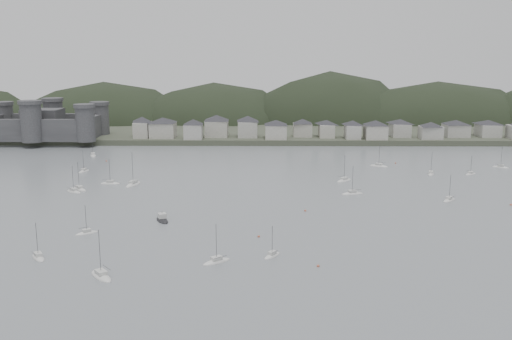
{
  "coord_description": "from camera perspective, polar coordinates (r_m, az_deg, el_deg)",
  "views": [
    {
      "loc": [
        2.12,
        -130.17,
        47.66
      ],
      "look_at": [
        0.0,
        75.0,
        6.0
      ],
      "focal_mm": 39.3,
      "sensor_mm": 36.0,
      "label": 1
    }
  ],
  "objects": [
    {
      "name": "motor_launch_far",
      "position": [
        168.42,
        -9.52,
        -5.02
      ],
      "size": [
        5.92,
        8.37,
        3.89
      ],
      "rotation": [
        0.0,
        0.0,
        3.58
      ],
      "color": "black",
      "rests_on": "ground"
    },
    {
      "name": "castle",
      "position": [
        335.17,
        -20.84,
        4.44
      ],
      "size": [
        66.0,
        43.0,
        20.0
      ],
      "color": "#37373A",
      "rests_on": "far_shore_land"
    },
    {
      "name": "ground",
      "position": [
        138.63,
        -0.32,
        -8.63
      ],
      "size": [
        900.0,
        900.0,
        0.0
      ],
      "primitive_type": "plane",
      "color": "slate",
      "rests_on": "ground"
    },
    {
      "name": "mooring_buoys",
      "position": [
        188.61,
        0.98,
        -3.11
      ],
      "size": [
        169.3,
        132.38,
        0.7
      ],
      "color": "#BB5A3E",
      "rests_on": "ground"
    },
    {
      "name": "moored_fleet",
      "position": [
        199.82,
        -3.97,
        -2.3
      ],
      "size": [
        245.12,
        166.02,
        13.42
      ],
      "color": "silver",
      "rests_on": "ground"
    },
    {
      "name": "far_shore_land",
      "position": [
        427.67,
        0.31,
        5.28
      ],
      "size": [
        900.0,
        250.0,
        3.0
      ],
      "primitive_type": "cube",
      "color": "#383D2D",
      "rests_on": "ground"
    },
    {
      "name": "waterfront_town",
      "position": [
        319.62,
        9.34,
        4.32
      ],
      "size": [
        451.48,
        28.46,
        12.92
      ],
      "color": "#99988C",
      "rests_on": "far_shore_land"
    },
    {
      "name": "forested_ridge",
      "position": [
        403.9,
        0.97,
        3.08
      ],
      "size": [
        851.55,
        103.94,
        102.57
      ],
      "color": "black",
      "rests_on": "ground"
    }
  ]
}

